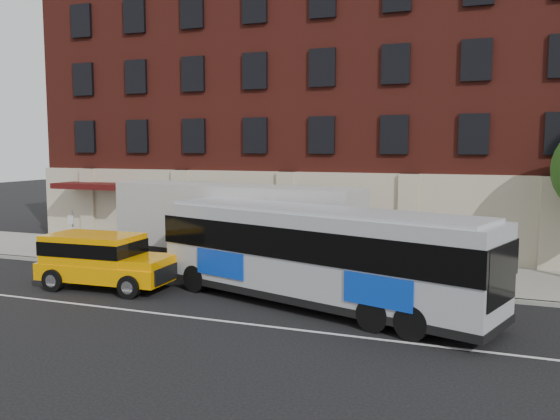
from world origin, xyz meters
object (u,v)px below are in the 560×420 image
at_px(shipping_container, 234,230).
at_px(yellow_suv, 101,257).
at_px(sign_pole, 72,232).
at_px(city_bus, 317,253).

bearing_deg(shipping_container, yellow_suv, -131.95).
bearing_deg(yellow_suv, sign_pole, 141.11).
xyz_separation_m(sign_pole, shipping_container, (7.92, 0.65, 0.42)).
distance_m(city_bus, yellow_suv, 8.53).
relative_size(city_bus, yellow_suv, 2.29).
distance_m(sign_pole, yellow_suv, 5.46).
height_order(sign_pole, yellow_suv, sign_pole).
bearing_deg(sign_pole, yellow_suv, -38.89).
distance_m(yellow_suv, shipping_container, 5.53).
relative_size(sign_pole, shipping_container, 0.22).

